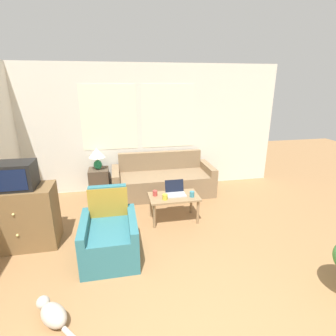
{
  "coord_description": "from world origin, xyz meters",
  "views": [
    {
      "loc": [
        -0.56,
        -1.24,
        2.23
      ],
      "look_at": [
        0.33,
        3.17,
        0.75
      ],
      "focal_mm": 28.0,
      "sensor_mm": 36.0,
      "label": 1
    }
  ],
  "objects_px": {
    "cup_navy": "(165,197)",
    "coffee_table": "(174,199)",
    "table_lamp": "(97,155)",
    "laptop": "(175,191)",
    "couch": "(163,181)",
    "cup_white": "(192,194)",
    "television": "(14,176)",
    "cat_black": "(53,314)",
    "armchair": "(110,237)",
    "cup_yellow": "(155,193)"
  },
  "relations": [
    {
      "from": "cup_white",
      "to": "couch",
      "type": "bearing_deg",
      "value": 101.85
    },
    {
      "from": "cup_navy",
      "to": "cup_white",
      "type": "distance_m",
      "value": 0.45
    },
    {
      "from": "television",
      "to": "cup_yellow",
      "type": "height_order",
      "value": "television"
    },
    {
      "from": "table_lamp",
      "to": "cat_black",
      "type": "xyz_separation_m",
      "value": [
        -0.31,
        -3.03,
        -0.75
      ]
    },
    {
      "from": "cup_yellow",
      "to": "coffee_table",
      "type": "bearing_deg",
      "value": -13.47
    },
    {
      "from": "cup_navy",
      "to": "coffee_table",
      "type": "bearing_deg",
      "value": 32.65
    },
    {
      "from": "table_lamp",
      "to": "cup_white",
      "type": "relative_size",
      "value": 4.64
    },
    {
      "from": "cup_navy",
      "to": "cat_black",
      "type": "height_order",
      "value": "cup_navy"
    },
    {
      "from": "armchair",
      "to": "couch",
      "type": "bearing_deg",
      "value": 61.1
    },
    {
      "from": "laptop",
      "to": "cup_yellow",
      "type": "distance_m",
      "value": 0.34
    },
    {
      "from": "television",
      "to": "cup_white",
      "type": "relative_size",
      "value": 5.64
    },
    {
      "from": "armchair",
      "to": "laptop",
      "type": "distance_m",
      "value": 1.38
    },
    {
      "from": "table_lamp",
      "to": "cup_white",
      "type": "bearing_deg",
      "value": -41.72
    },
    {
      "from": "armchair",
      "to": "cup_white",
      "type": "height_order",
      "value": "armchair"
    },
    {
      "from": "armchair",
      "to": "cup_yellow",
      "type": "xyz_separation_m",
      "value": [
        0.74,
        0.84,
        0.21
      ]
    },
    {
      "from": "cup_yellow",
      "to": "cup_white",
      "type": "distance_m",
      "value": 0.61
    },
    {
      "from": "cup_white",
      "to": "table_lamp",
      "type": "bearing_deg",
      "value": 138.28
    },
    {
      "from": "table_lamp",
      "to": "couch",
      "type": "bearing_deg",
      "value": -5.97
    },
    {
      "from": "armchair",
      "to": "table_lamp",
      "type": "relative_size",
      "value": 2.04
    },
    {
      "from": "couch",
      "to": "cup_navy",
      "type": "xyz_separation_m",
      "value": [
        -0.19,
        -1.27,
        0.22
      ]
    },
    {
      "from": "television",
      "to": "laptop",
      "type": "bearing_deg",
      "value": 8.83
    },
    {
      "from": "cup_navy",
      "to": "cat_black",
      "type": "bearing_deg",
      "value": -131.03
    },
    {
      "from": "television",
      "to": "cup_white",
      "type": "distance_m",
      "value": 2.59
    },
    {
      "from": "cup_yellow",
      "to": "cup_navy",
      "type": "bearing_deg",
      "value": -53.38
    },
    {
      "from": "couch",
      "to": "cup_white",
      "type": "height_order",
      "value": "couch"
    },
    {
      "from": "laptop",
      "to": "cup_white",
      "type": "xyz_separation_m",
      "value": [
        0.24,
        -0.16,
        -0.0
      ]
    },
    {
      "from": "table_lamp",
      "to": "laptop",
      "type": "distance_m",
      "value": 1.83
    },
    {
      "from": "couch",
      "to": "armchair",
      "type": "distance_m",
      "value": 2.2
    },
    {
      "from": "laptop",
      "to": "cup_navy",
      "type": "relative_size",
      "value": 3.56
    },
    {
      "from": "cup_navy",
      "to": "couch",
      "type": "bearing_deg",
      "value": 81.49
    },
    {
      "from": "table_lamp",
      "to": "cup_navy",
      "type": "xyz_separation_m",
      "value": [
        1.1,
        -1.4,
        -0.37
      ]
    },
    {
      "from": "table_lamp",
      "to": "cat_black",
      "type": "distance_m",
      "value": 3.13
    },
    {
      "from": "cup_yellow",
      "to": "cat_black",
      "type": "relative_size",
      "value": 0.18
    },
    {
      "from": "cup_navy",
      "to": "armchair",
      "type": "bearing_deg",
      "value": -142.95
    },
    {
      "from": "armchair",
      "to": "television",
      "type": "xyz_separation_m",
      "value": [
        -1.19,
        0.48,
        0.78
      ]
    },
    {
      "from": "table_lamp",
      "to": "cup_white",
      "type": "xyz_separation_m",
      "value": [
        1.55,
        -1.39,
        -0.37
      ]
    },
    {
      "from": "cup_navy",
      "to": "cup_yellow",
      "type": "height_order",
      "value": "cup_navy"
    },
    {
      "from": "cup_white",
      "to": "television",
      "type": "bearing_deg",
      "value": -175.57
    },
    {
      "from": "television",
      "to": "cup_white",
      "type": "bearing_deg",
      "value": 4.43
    },
    {
      "from": "coffee_table",
      "to": "cup_navy",
      "type": "xyz_separation_m",
      "value": [
        -0.17,
        -0.11,
        0.11
      ]
    },
    {
      "from": "cat_black",
      "to": "coffee_table",
      "type": "bearing_deg",
      "value": -83.08
    },
    {
      "from": "armchair",
      "to": "laptop",
      "type": "relative_size",
      "value": 2.79
    },
    {
      "from": "coffee_table",
      "to": "cup_navy",
      "type": "bearing_deg",
      "value": -147.35
    },
    {
      "from": "cup_white",
      "to": "cat_black",
      "type": "bearing_deg",
      "value": -138.68
    },
    {
      "from": "table_lamp",
      "to": "laptop",
      "type": "relative_size",
      "value": 1.37
    },
    {
      "from": "table_lamp",
      "to": "cat_black",
      "type": "bearing_deg",
      "value": -95.89
    },
    {
      "from": "armchair",
      "to": "cat_black",
      "type": "distance_m",
      "value": 1.12
    },
    {
      "from": "armchair",
      "to": "cup_yellow",
      "type": "height_order",
      "value": "armchair"
    },
    {
      "from": "couch",
      "to": "cup_white",
      "type": "xyz_separation_m",
      "value": [
        0.26,
        -1.25,
        0.22
      ]
    },
    {
      "from": "armchair",
      "to": "table_lamp",
      "type": "xyz_separation_m",
      "value": [
        -0.23,
        2.06,
        0.59
      ]
    }
  ]
}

